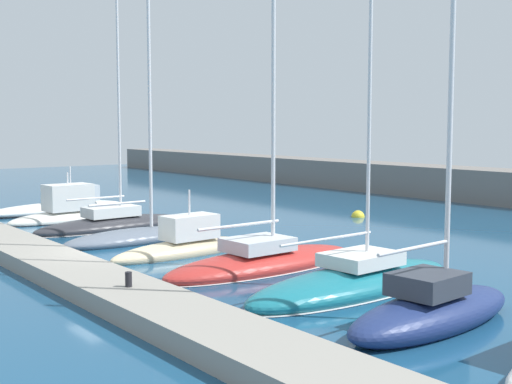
# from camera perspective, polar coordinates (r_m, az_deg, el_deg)

# --- Properties ---
(ground_plane) EXTENTS (120.00, 120.00, 0.00)m
(ground_plane) POSITION_cam_1_polar(r_m,az_deg,el_deg) (27.00, -12.16, -5.83)
(ground_plane) COLOR navy
(dock_pier) EXTENTS (37.60, 2.37, 0.58)m
(dock_pier) POSITION_cam_1_polar(r_m,az_deg,el_deg) (26.15, -16.39, -5.66)
(dock_pier) COLOR gray
(dock_pier) RESTS_ON ground_plane
(motorboat_white_nearest) EXTENTS (2.90, 9.15, 2.97)m
(motorboat_white_nearest) POSITION_cam_1_polar(r_m,az_deg,el_deg) (43.46, -15.78, -1.09)
(motorboat_white_nearest) COLOR white
(motorboat_white_nearest) RESTS_ON ground_plane
(motorboat_ivory_second) EXTENTS (2.45, 6.55, 3.05)m
(motorboat_ivory_second) POSITION_cam_1_polar(r_m,az_deg,el_deg) (39.39, -15.35, -1.64)
(motorboat_ivory_second) COLOR silver
(motorboat_ivory_second) RESTS_ON ground_plane
(sailboat_charcoal_third) EXTENTS (2.97, 8.62, 17.08)m
(sailboat_charcoal_third) POSITION_cam_1_polar(r_m,az_deg,el_deg) (35.91, -11.69, -2.49)
(sailboat_charcoal_third) COLOR #2D2D33
(sailboat_charcoal_third) RESTS_ON ground_plane
(sailboat_slate_fourth) EXTENTS (2.49, 7.03, 12.72)m
(sailboat_slate_fourth) POSITION_cam_1_polar(r_m,az_deg,el_deg) (31.80, -9.91, -3.52)
(sailboat_slate_fourth) COLOR slate
(sailboat_slate_fourth) RESTS_ON ground_plane
(motorboat_sand_fifth) EXTENTS (2.21, 6.92, 2.99)m
(motorboat_sand_fifth) POSITION_cam_1_polar(r_m,az_deg,el_deg) (28.51, -5.79, -4.42)
(motorboat_sand_fifth) COLOR beige
(motorboat_sand_fifth) RESTS_ON ground_plane
(sailboat_red_sixth) EXTENTS (3.07, 8.84, 18.08)m
(sailboat_red_sixth) POSITION_cam_1_polar(r_m,az_deg,el_deg) (25.49, 0.62, -5.59)
(sailboat_red_sixth) COLOR #B72D28
(sailboat_red_sixth) RESTS_ON ground_plane
(sailboat_teal_seventh) EXTENTS (3.34, 9.22, 19.68)m
(sailboat_teal_seventh) POSITION_cam_1_polar(r_m,az_deg,el_deg) (22.47, 8.13, -7.27)
(sailboat_teal_seventh) COLOR #19707F
(sailboat_teal_seventh) RESTS_ON ground_plane
(sailboat_navy_eighth) EXTENTS (2.67, 6.67, 13.76)m
(sailboat_navy_eighth) POSITION_cam_1_polar(r_m,az_deg,el_deg) (18.92, 14.32, -9.20)
(sailboat_navy_eighth) COLOR navy
(sailboat_navy_eighth) RESTS_ON ground_plane
(mooring_buoy_yellow) EXTENTS (0.76, 0.76, 0.76)m
(mooring_buoy_yellow) POSITION_cam_1_polar(r_m,az_deg,el_deg) (40.14, 8.37, -2.04)
(mooring_buoy_yellow) COLOR yellow
(mooring_buoy_yellow) RESTS_ON ground_plane
(dock_bollard) EXTENTS (0.20, 0.20, 0.44)m
(dock_bollard) POSITION_cam_1_polar(r_m,az_deg,el_deg) (20.63, -10.43, -7.07)
(dock_bollard) COLOR black
(dock_bollard) RESTS_ON dock_pier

